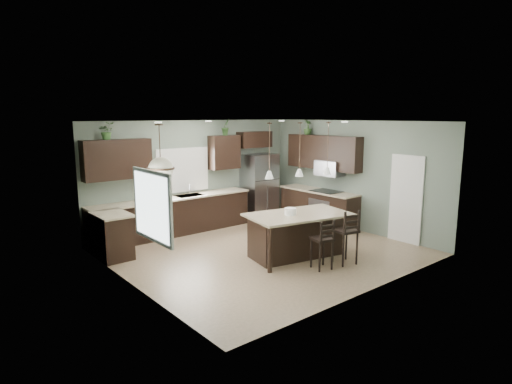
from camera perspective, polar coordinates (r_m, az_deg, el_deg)
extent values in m
plane|color=#9E8466|center=(9.43, 1.09, -7.90)|extent=(6.00, 6.00, 0.00)
cube|color=white|center=(10.44, 19.36, -0.92)|extent=(0.04, 0.82, 2.04)
cube|color=white|center=(11.06, -9.77, 2.90)|extent=(1.35, 0.02, 1.00)
cube|color=white|center=(6.78, -13.77, -1.86)|extent=(0.02, 1.10, 1.00)
cube|color=black|center=(9.39, -18.64, -5.66)|extent=(0.60, 0.90, 0.90)
cube|color=beige|center=(9.28, -18.69, -2.85)|extent=(0.66, 0.96, 0.04)
cube|color=black|center=(10.79, -10.90, -3.26)|extent=(4.20, 0.60, 0.90)
cube|color=beige|center=(10.68, -10.94, -0.82)|extent=(4.20, 0.66, 0.04)
cube|color=gray|center=(10.89, -8.87, -0.46)|extent=(0.70, 0.45, 0.01)
cylinder|color=silver|center=(10.84, -8.81, 0.27)|extent=(0.02, 0.02, 0.28)
cube|color=black|center=(10.12, -18.03, 4.15)|extent=(1.55, 0.34, 0.90)
cube|color=black|center=(11.53, -4.25, 5.32)|extent=(0.85, 0.34, 0.90)
cube|color=black|center=(12.14, -0.19, 7.01)|extent=(1.05, 0.34, 0.45)
cube|color=black|center=(11.74, 8.33, -2.08)|extent=(0.60, 2.35, 0.90)
cube|color=beige|center=(11.64, 8.33, 0.17)|extent=(0.66, 2.35, 0.04)
cube|color=black|center=(11.46, 9.35, 0.10)|extent=(0.58, 0.75, 0.02)
cube|color=gray|center=(11.34, 8.33, -2.52)|extent=(0.01, 0.72, 0.60)
cube|color=black|center=(11.62, 8.96, 5.26)|extent=(0.34, 2.35, 0.90)
cube|color=gray|center=(11.44, 9.77, 3.14)|extent=(0.40, 0.75, 0.40)
cube|color=#9899A1|center=(12.18, 0.39, 0.75)|extent=(0.90, 0.74, 1.85)
cube|color=black|center=(8.99, 5.64, -5.77)|extent=(2.30, 1.59, 0.92)
cylinder|color=white|center=(8.76, 4.61, -2.60)|extent=(0.24, 0.24, 0.14)
cube|color=black|center=(8.35, 8.78, -6.90)|extent=(0.44, 0.44, 0.98)
cube|color=black|center=(8.71, 11.81, -5.82)|extent=(0.50, 0.50, 1.12)
imported|color=#305726|center=(9.97, -19.28, 7.70)|extent=(0.40, 0.36, 0.38)
imported|color=#2F5525|center=(11.48, -4.07, 8.66)|extent=(0.30, 0.27, 0.45)
imported|color=#2A481F|center=(11.94, 6.92, 8.57)|extent=(0.25, 0.25, 0.40)
plane|color=slate|center=(11.29, -8.02, 2.33)|extent=(6.00, 0.00, 6.00)
plane|color=slate|center=(7.27, 15.41, -2.34)|extent=(6.00, 0.00, 6.00)
plane|color=slate|center=(7.52, -16.50, -1.98)|extent=(0.00, 5.50, 5.50)
plane|color=slate|center=(11.25, 12.79, 2.15)|extent=(0.00, 5.50, 5.50)
plane|color=white|center=(8.96, 1.15, 9.37)|extent=(6.00, 6.00, 0.00)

